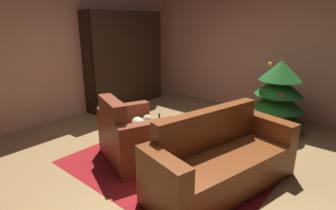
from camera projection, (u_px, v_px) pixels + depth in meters
ground_plane at (176, 159)px, 3.87m from camera, size 6.88×6.88×0.00m
wall_back at (264, 47)px, 5.57m from camera, size 5.66×0.06×2.73m
wall_left at (62, 49)px, 5.18m from camera, size 0.06×5.85×2.73m
area_rug at (171, 164)px, 3.74m from camera, size 2.61×2.08×0.01m
bookshelf_unit at (130, 59)px, 6.19m from camera, size 0.39×1.98×2.09m
armchair_red at (133, 138)px, 3.79m from camera, size 1.21×1.09×0.92m
couch_red at (221, 162)px, 3.16m from camera, size 1.12×2.03×0.90m
coffee_table at (175, 137)px, 3.62m from camera, size 0.74×0.74×0.45m
book_stack_on_table at (169, 129)px, 3.56m from camera, size 0.22×0.19×0.14m
bottle_on_table at (159, 125)px, 3.58m from camera, size 0.06×0.06×0.28m
decorated_tree at (278, 96)px, 4.71m from camera, size 0.98×0.98×1.26m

